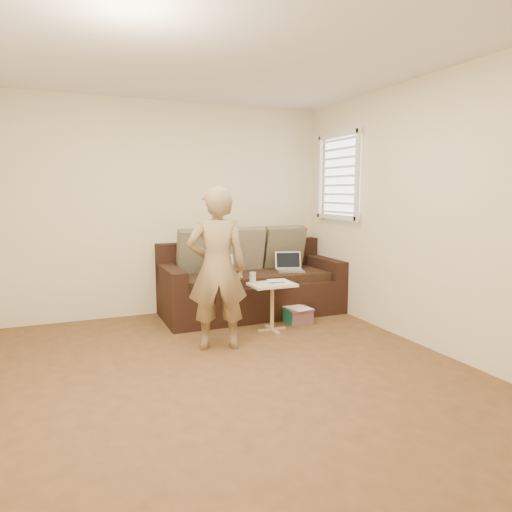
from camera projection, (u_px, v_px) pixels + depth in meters
name	position (u px, v px, depth m)	size (l,w,h in m)	color
floor	(232.00, 376.00, 3.82)	(4.50, 4.50, 0.00)	#4D381C
ceiling	(229.00, 45.00, 3.46)	(4.50, 4.50, 0.00)	white
wall_back	(170.00, 209.00, 5.70)	(4.00, 4.00, 0.00)	#F2E7BD
wall_front	(450.00, 253.00, 1.58)	(4.00, 4.00, 0.00)	#F2E7BD
wall_right	(428.00, 214.00, 4.40)	(4.50, 4.50, 0.00)	#F2E7BD
window_blinds	(339.00, 176.00, 5.70)	(0.12, 0.88, 1.08)	white
sofa	(252.00, 280.00, 5.73)	(2.20, 0.95, 0.85)	black
pillow_left	(200.00, 251.00, 5.63)	(0.55, 0.14, 0.55)	brown
pillow_mid	(242.00, 249.00, 5.84)	(0.55, 0.14, 0.55)	#69614B
pillow_right	(284.00, 247.00, 6.09)	(0.55, 0.14, 0.55)	brown
laptop_silver	(291.00, 271.00, 5.80)	(0.34, 0.24, 0.22)	#B7BABC
laptop_white	(225.00, 277.00, 5.42)	(0.34, 0.25, 0.25)	white
person	(217.00, 268.00, 4.41)	(0.57, 0.39, 1.57)	olive
side_table	(272.00, 307.00, 5.04)	(0.48, 0.34, 0.53)	silver
drinking_glass	(253.00, 277.00, 5.02)	(0.07, 0.07, 0.12)	silver
scissors	(277.00, 283.00, 4.99)	(0.18, 0.10, 0.02)	silver
paper_on_table	(279.00, 281.00, 5.10)	(0.21, 0.30, 0.00)	white
striped_box	(298.00, 315.00, 5.36)	(0.29, 0.29, 0.18)	#C41D46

